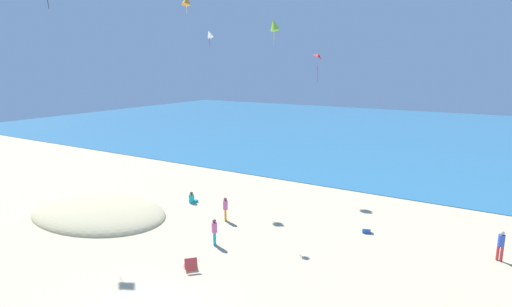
% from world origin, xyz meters
% --- Properties ---
extents(ground_plane, '(120.00, 120.00, 0.00)m').
position_xyz_m(ground_plane, '(0.00, 10.00, 0.00)').
color(ground_plane, '#C6B58C').
extents(ocean_water, '(120.00, 60.00, 0.05)m').
position_xyz_m(ocean_water, '(0.00, 49.54, 0.03)').
color(ocean_water, teal).
rests_on(ocean_water, ground_plane).
extents(dune_mound, '(9.51, 6.66, 1.60)m').
position_xyz_m(dune_mound, '(-10.89, 6.68, 0.00)').
color(dune_mound, tan).
rests_on(dune_mound, ground_plane).
extents(beach_chair_near_camera, '(0.62, 0.70, 0.54)m').
position_xyz_m(beach_chair_near_camera, '(-10.03, 6.91, 0.24)').
color(beach_chair_near_camera, black).
rests_on(beach_chair_near_camera, ground_plane).
extents(beach_chair_far_right, '(0.81, 0.81, 0.63)m').
position_xyz_m(beach_chair_far_right, '(-1.18, 4.05, 0.30)').
color(beach_chair_far_right, '#D13D3D').
rests_on(beach_chair_far_right, ground_plane).
extents(cooler_box, '(0.54, 0.48, 0.29)m').
position_xyz_m(cooler_box, '(4.29, 12.47, 0.15)').
color(cooler_box, '#2D56B7').
rests_on(cooler_box, ground_plane).
extents(person_0, '(0.40, 0.40, 1.45)m').
position_xyz_m(person_0, '(-3.40, 9.84, 0.83)').
color(person_0, orange).
rests_on(person_0, ground_plane).
extents(person_1, '(0.36, 0.36, 1.50)m').
position_xyz_m(person_1, '(10.65, 12.39, 0.87)').
color(person_1, red).
rests_on(person_1, ground_plane).
extents(person_2, '(0.57, 0.70, 0.78)m').
position_xyz_m(person_2, '(-7.25, 11.37, 0.29)').
color(person_2, '#19ADB2').
rests_on(person_2, ground_plane).
extents(person_3, '(0.38, 0.38, 1.41)m').
position_xyz_m(person_3, '(-1.90, 6.79, 0.81)').
color(person_3, '#19ADB2').
rests_on(person_3, ground_plane).
extents(kite_white, '(0.60, 0.50, 1.03)m').
position_xyz_m(kite_white, '(-5.41, 11.31, 10.90)').
color(kite_white, white).
extents(kite_orange, '(0.76, 0.88, 1.44)m').
position_xyz_m(kite_orange, '(-10.51, 15.29, 13.74)').
color(kite_orange, orange).
extents(kite_lime, '(0.95, 0.80, 1.88)m').
position_xyz_m(kite_lime, '(-5.55, 19.50, 12.07)').
color(kite_lime, '#99DB33').
extents(kite_red, '(0.54, 0.58, 1.38)m').
position_xyz_m(kite_red, '(2.52, 9.18, 9.48)').
color(kite_red, red).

